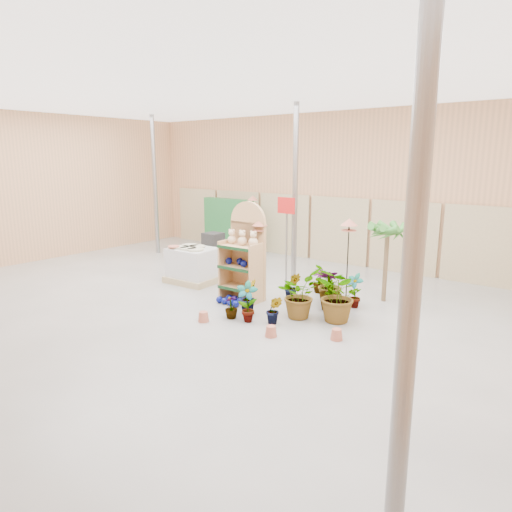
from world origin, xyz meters
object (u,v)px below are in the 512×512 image
at_px(pallet_stack, 193,265).
at_px(potted_plant_2, 298,294).
at_px(bird_table_front, 260,225).
at_px(display_shelf, 245,255).

xyz_separation_m(pallet_stack, potted_plant_2, (3.59, -0.57, 0.04)).
bearing_deg(bird_table_front, pallet_stack, 176.22).
relative_size(display_shelf, potted_plant_2, 2.29).
bearing_deg(potted_plant_2, bird_table_front, 162.27).
bearing_deg(potted_plant_2, pallet_stack, 171.03).
height_order(display_shelf, potted_plant_2, display_shelf).
distance_m(display_shelf, potted_plant_2, 1.72).
height_order(pallet_stack, potted_plant_2, potted_plant_2).
bearing_deg(pallet_stack, bird_table_front, -7.28).
bearing_deg(potted_plant_2, display_shelf, 169.78).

